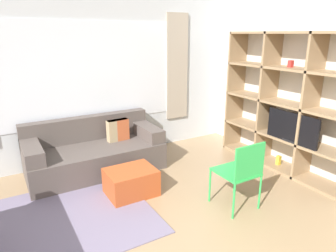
% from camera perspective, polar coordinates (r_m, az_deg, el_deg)
% --- Properties ---
extents(wall_back, '(6.53, 0.11, 2.70)m').
position_cam_1_polar(wall_back, '(4.99, -14.90, 8.69)').
color(wall_back, silver).
rests_on(wall_back, ground_plane).
extents(wall_right, '(0.07, 4.31, 2.70)m').
position_cam_1_polar(wall_right, '(5.18, 21.31, 8.31)').
color(wall_right, silver).
rests_on(wall_right, ground_plane).
extents(area_rug, '(2.12, 1.69, 0.01)m').
position_cam_1_polar(area_rug, '(3.78, -20.48, -16.68)').
color(area_rug, slate).
rests_on(area_rug, ground_plane).
extents(shelving_unit, '(0.43, 2.28, 2.08)m').
position_cam_1_polar(shelving_unit, '(4.88, 22.13, 3.89)').
color(shelving_unit, silver).
rests_on(shelving_unit, ground_plane).
extents(couch_main, '(1.99, 0.91, 0.80)m').
position_cam_1_polar(couch_main, '(4.77, -13.70, -4.86)').
color(couch_main, '#564C47').
rests_on(couch_main, ground_plane).
extents(ottoman, '(0.63, 0.49, 0.35)m').
position_cam_1_polar(ottoman, '(4.04, -7.05, -10.53)').
color(ottoman, '#B74C23').
rests_on(ottoman, ground_plane).
extents(folding_chair, '(0.44, 0.46, 0.86)m').
position_cam_1_polar(folding_chair, '(3.66, 13.76, -8.06)').
color(folding_chair, green).
rests_on(folding_chair, ground_plane).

